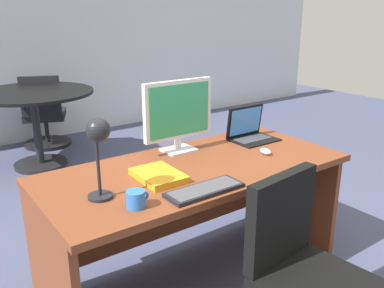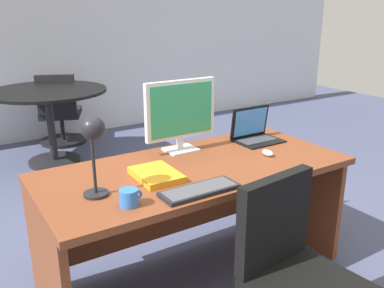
{
  "view_description": "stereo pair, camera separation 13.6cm",
  "coord_description": "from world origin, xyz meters",
  "px_view_note": "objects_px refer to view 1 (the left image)",
  "views": [
    {
      "loc": [
        -1.31,
        -1.78,
        1.58
      ],
      "look_at": [
        0.0,
        0.04,
        0.85
      ],
      "focal_mm": 38.44,
      "sensor_mm": 36.0,
      "label": 1
    },
    {
      "loc": [
        -1.2,
        -1.85,
        1.58
      ],
      "look_at": [
        0.0,
        0.04,
        0.85
      ],
      "focal_mm": 38.44,
      "sensor_mm": 36.0,
      "label": 2
    }
  ],
  "objects_px": {
    "keyboard": "(205,190)",
    "desk_lamp": "(98,141)",
    "mouse": "(265,151)",
    "desk": "(191,194)",
    "coffee_mug": "(136,199)",
    "monitor": "(178,112)",
    "book": "(158,176)",
    "meeting_chair_near": "(45,119)",
    "meeting_table": "(35,110)",
    "laptop": "(249,129)"
  },
  "relations": [
    {
      "from": "keyboard",
      "to": "desk_lamp",
      "type": "xyz_separation_m",
      "value": [
        -0.44,
        0.21,
        0.28
      ]
    },
    {
      "from": "mouse",
      "to": "desk_lamp",
      "type": "distance_m",
      "value": 1.12
    },
    {
      "from": "desk",
      "to": "coffee_mug",
      "type": "bearing_deg",
      "value": -149.55
    },
    {
      "from": "monitor",
      "to": "book",
      "type": "relative_size",
      "value": 1.62
    },
    {
      "from": "meeting_chair_near",
      "to": "monitor",
      "type": "bearing_deg",
      "value": -89.64
    },
    {
      "from": "coffee_mug",
      "to": "meeting_table",
      "type": "distance_m",
      "value": 2.78
    },
    {
      "from": "keyboard",
      "to": "meeting_table",
      "type": "xyz_separation_m",
      "value": [
        -0.04,
        2.81,
        -0.13
      ]
    },
    {
      "from": "meeting_chair_near",
      "to": "laptop",
      "type": "bearing_deg",
      "value": -79.14
    },
    {
      "from": "desk",
      "to": "mouse",
      "type": "relative_size",
      "value": 20.72
    },
    {
      "from": "laptop",
      "to": "desk_lamp",
      "type": "bearing_deg",
      "value": -165.93
    },
    {
      "from": "monitor",
      "to": "keyboard",
      "type": "height_order",
      "value": "monitor"
    },
    {
      "from": "monitor",
      "to": "mouse",
      "type": "height_order",
      "value": "monitor"
    },
    {
      "from": "monitor",
      "to": "keyboard",
      "type": "bearing_deg",
      "value": -112.6
    },
    {
      "from": "coffee_mug",
      "to": "meeting_chair_near",
      "type": "relative_size",
      "value": 0.13
    },
    {
      "from": "laptop",
      "to": "coffee_mug",
      "type": "relative_size",
      "value": 2.77
    },
    {
      "from": "laptop",
      "to": "meeting_chair_near",
      "type": "height_order",
      "value": "laptop"
    },
    {
      "from": "laptop",
      "to": "keyboard",
      "type": "xyz_separation_m",
      "value": [
        -0.79,
        -0.52,
        -0.06
      ]
    },
    {
      "from": "meeting_table",
      "to": "desk",
      "type": "bearing_deg",
      "value": -84.95
    },
    {
      "from": "monitor",
      "to": "meeting_chair_near",
      "type": "bearing_deg",
      "value": 90.36
    },
    {
      "from": "keyboard",
      "to": "desk_lamp",
      "type": "distance_m",
      "value": 0.57
    },
    {
      "from": "desk",
      "to": "keyboard",
      "type": "xyz_separation_m",
      "value": [
        -0.18,
        -0.36,
        0.21
      ]
    },
    {
      "from": "meeting_table",
      "to": "laptop",
      "type": "bearing_deg",
      "value": -70.21
    },
    {
      "from": "mouse",
      "to": "coffee_mug",
      "type": "height_order",
      "value": "coffee_mug"
    },
    {
      "from": "keyboard",
      "to": "desk_lamp",
      "type": "height_order",
      "value": "desk_lamp"
    },
    {
      "from": "desk",
      "to": "monitor",
      "type": "bearing_deg",
      "value": 73.81
    },
    {
      "from": "meeting_chair_near",
      "to": "desk_lamp",
      "type": "bearing_deg",
      "value": -101.77
    },
    {
      "from": "coffee_mug",
      "to": "laptop",
      "type": "bearing_deg",
      "value": 22.56
    },
    {
      "from": "keyboard",
      "to": "book",
      "type": "bearing_deg",
      "value": 109.2
    },
    {
      "from": "desk",
      "to": "monitor",
      "type": "distance_m",
      "value": 0.51
    },
    {
      "from": "keyboard",
      "to": "meeting_table",
      "type": "relative_size",
      "value": 0.33
    },
    {
      "from": "laptop",
      "to": "desk_lamp",
      "type": "relative_size",
      "value": 0.77
    },
    {
      "from": "laptop",
      "to": "meeting_table",
      "type": "xyz_separation_m",
      "value": [
        -0.82,
        2.29,
        -0.19
      ]
    },
    {
      "from": "monitor",
      "to": "meeting_table",
      "type": "relative_size",
      "value": 0.4
    },
    {
      "from": "meeting_table",
      "to": "coffee_mug",
      "type": "bearing_deg",
      "value": -96.52
    },
    {
      "from": "laptop",
      "to": "book",
      "type": "relative_size",
      "value": 1.03
    },
    {
      "from": "monitor",
      "to": "coffee_mug",
      "type": "relative_size",
      "value": 4.34
    },
    {
      "from": "desk",
      "to": "monitor",
      "type": "height_order",
      "value": "monitor"
    },
    {
      "from": "coffee_mug",
      "to": "monitor",
      "type": "bearing_deg",
      "value": 42.12
    },
    {
      "from": "keyboard",
      "to": "meeting_chair_near",
      "type": "xyz_separation_m",
      "value": [
        0.23,
        3.43,
        -0.4
      ]
    },
    {
      "from": "monitor",
      "to": "desk_lamp",
      "type": "bearing_deg",
      "value": -151.37
    },
    {
      "from": "desk_lamp",
      "to": "meeting_chair_near",
      "type": "xyz_separation_m",
      "value": [
        0.67,
        3.22,
        -0.67
      ]
    },
    {
      "from": "desk_lamp",
      "to": "book",
      "type": "bearing_deg",
      "value": 10.15
    },
    {
      "from": "mouse",
      "to": "desk_lamp",
      "type": "relative_size",
      "value": 0.22
    },
    {
      "from": "desk",
      "to": "meeting_table",
      "type": "bearing_deg",
      "value": 95.05
    },
    {
      "from": "mouse",
      "to": "book",
      "type": "bearing_deg",
      "value": 175.64
    },
    {
      "from": "laptop",
      "to": "meeting_table",
      "type": "distance_m",
      "value": 2.44
    },
    {
      "from": "desk",
      "to": "mouse",
      "type": "xyz_separation_m",
      "value": [
        0.46,
        -0.14,
        0.22
      ]
    },
    {
      "from": "coffee_mug",
      "to": "mouse",
      "type": "bearing_deg",
      "value": 9.7
    },
    {
      "from": "monitor",
      "to": "desk_lamp",
      "type": "xyz_separation_m",
      "value": [
        -0.69,
        -0.38,
        0.04
      ]
    },
    {
      "from": "laptop",
      "to": "book",
      "type": "height_order",
      "value": "laptop"
    }
  ]
}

